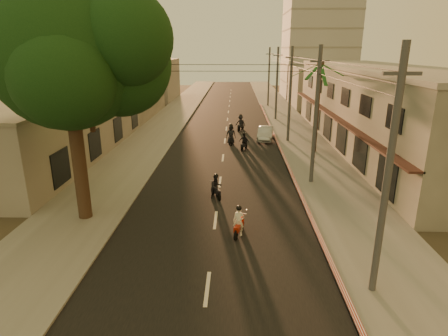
{
  "coord_description": "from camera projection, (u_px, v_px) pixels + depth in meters",
  "views": [
    {
      "loc": [
        1.01,
        -16.17,
        8.73
      ],
      "look_at": [
        0.37,
        4.78,
        2.05
      ],
      "focal_mm": 30.0,
      "sensor_mm": 36.0,
      "label": 1
    }
  ],
  "objects": [
    {
      "name": "shophouse_row",
      "position": [
        379.0,
        108.0,
        33.7
      ],
      "size": [
        8.8,
        34.2,
        7.3
      ],
      "color": "gray",
      "rests_on": "ground"
    },
    {
      "name": "broadleaf_tree",
      "position": [
        75.0,
        55.0,
        17.74
      ],
      "size": [
        9.6,
        8.7,
        12.1
      ],
      "color": "black",
      "rests_on": "ground"
    },
    {
      "name": "sidewalk_left",
      "position": [
        150.0,
        140.0,
        37.32
      ],
      "size": [
        5.0,
        140.0,
        0.12
      ],
      "primitive_type": "cube",
      "color": "slate",
      "rests_on": "ground"
    },
    {
      "name": "sidewalk_right",
      "position": [
        301.0,
        141.0,
        36.89
      ],
      "size": [
        5.0,
        140.0,
        0.12
      ],
      "primitive_type": "cube",
      "color": "slate",
      "rests_on": "ground"
    },
    {
      "name": "filler_right",
      "position": [
        317.0,
        87.0,
        59.61
      ],
      "size": [
        8.0,
        14.0,
        6.0
      ],
      "primitive_type": "cube",
      "color": "gray",
      "rests_on": "ground"
    },
    {
      "name": "scooter_red",
      "position": [
        239.0,
        222.0,
        18.16
      ],
      "size": [
        0.82,
        1.59,
        1.59
      ],
      "rotation": [
        0.0,
        0.0,
        -0.28
      ],
      "color": "black",
      "rests_on": "ground"
    },
    {
      "name": "filler_left_far",
      "position": [
        152.0,
        80.0,
        66.94
      ],
      "size": [
        8.0,
        14.0,
        7.0
      ],
      "primitive_type": "cube",
      "color": "gray",
      "rests_on": "ground"
    },
    {
      "name": "filler_left_near",
      "position": [
        124.0,
        100.0,
        50.19
      ],
      "size": [
        8.0,
        14.0,
        4.4
      ],
      "primitive_type": "cube",
      "color": "gray",
      "rests_on": "ground"
    },
    {
      "name": "utility_poles",
      "position": [
        291.0,
        74.0,
        34.96
      ],
      "size": [
        1.2,
        48.26,
        9.0
      ],
      "color": "#38383A",
      "rests_on": "ground"
    },
    {
      "name": "scooter_far_a",
      "position": [
        231.0,
        135.0,
        35.7
      ],
      "size": [
        0.97,
        2.01,
        1.98
      ],
      "rotation": [
        0.0,
        0.0,
        0.05
      ],
      "color": "black",
      "rests_on": "ground"
    },
    {
      "name": "left_building",
      "position": [
        55.0,
        126.0,
        31.02
      ],
      "size": [
        8.2,
        24.2,
        5.2
      ],
      "color": "gray",
      "rests_on": "ground"
    },
    {
      "name": "curb_stripe",
      "position": [
        282.0,
        154.0,
        32.18
      ],
      "size": [
        0.2,
        60.0,
        0.2
      ],
      "primitive_type": "cube",
      "color": "#AD1B12",
      "rests_on": "ground"
    },
    {
      "name": "scooter_mid_a",
      "position": [
        216.0,
        187.0,
        22.77
      ],
      "size": [
        1.12,
        1.51,
        1.57
      ],
      "rotation": [
        0.0,
        0.0,
        0.4
      ],
      "color": "black",
      "rests_on": "ground"
    },
    {
      "name": "ground",
      "position": [
        213.0,
        238.0,
        18.08
      ],
      "size": [
        160.0,
        160.0,
        0.0
      ],
      "primitive_type": "plane",
      "color": "#383023",
      "rests_on": "ground"
    },
    {
      "name": "scooter_far_b",
      "position": [
        241.0,
        123.0,
        41.56
      ],
      "size": [
        1.57,
        1.84,
        1.89
      ],
      "rotation": [
        0.0,
        0.0,
        -0.35
      ],
      "color": "black",
      "rests_on": "ground"
    },
    {
      "name": "palm_tree",
      "position": [
        320.0,
        69.0,
        30.91
      ],
      "size": [
        5.0,
        5.0,
        8.2
      ],
      "color": "black",
      "rests_on": "ground"
    },
    {
      "name": "distant_tower",
      "position": [
        320.0,
        18.0,
        66.69
      ],
      "size": [
        12.1,
        12.1,
        28.0
      ],
      "color": "#B7B5B2",
      "rests_on": "ground"
    },
    {
      "name": "scooter_mid_b",
      "position": [
        244.0,
        142.0,
        33.63
      ],
      "size": [
        1.15,
        1.59,
        1.63
      ],
      "rotation": [
        0.0,
        0.0,
        -0.36
      ],
      "color": "black",
      "rests_on": "ground"
    },
    {
      "name": "road",
      "position": [
        225.0,
        141.0,
        37.12
      ],
      "size": [
        10.0,
        140.0,
        0.02
      ],
      "primitive_type": "cube",
      "color": "black",
      "rests_on": "ground"
    },
    {
      "name": "parked_car",
      "position": [
        265.0,
        133.0,
        37.41
      ],
      "size": [
        2.48,
        4.46,
        1.35
      ],
      "primitive_type": "imported",
      "rotation": [
        0.0,
        0.0,
        -0.13
      ],
      "color": "#9A9EA2",
      "rests_on": "ground"
    }
  ]
}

